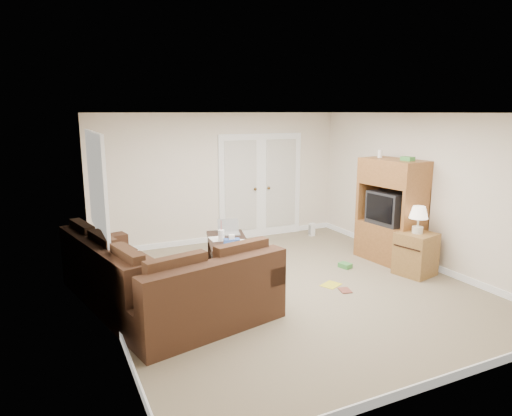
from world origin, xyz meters
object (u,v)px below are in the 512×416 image
tv_armoire (391,210)px  side_cabinet (416,250)px  sectional_sofa (156,286)px  coffee_table (228,252)px

tv_armoire → side_cabinet: bearing=-103.0°
side_cabinet → sectional_sofa: bearing=161.2°
coffee_table → side_cabinet: size_ratio=1.22×
coffee_table → tv_armoire: (2.65, -0.79, 0.61)m
coffee_table → side_cabinet: bearing=-15.3°
coffee_table → sectional_sofa: bearing=-126.8°
sectional_sofa → side_cabinet: 4.02m
coffee_table → tv_armoire: bearing=-1.5°
tv_armoire → side_cabinet: 0.87m
sectional_sofa → tv_armoire: tv_armoire is taller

